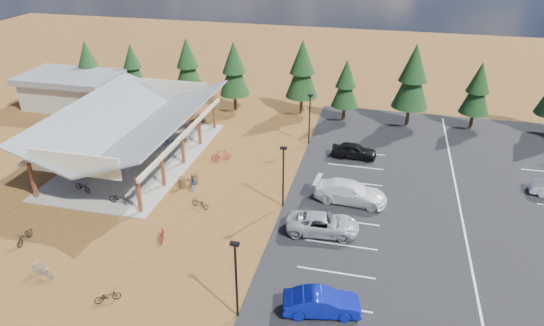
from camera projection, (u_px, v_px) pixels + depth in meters
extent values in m
plane|color=brown|center=(214.00, 212.00, 37.32)|extent=(140.00, 140.00, 0.00)
cube|color=black|center=(463.00, 222.00, 36.06)|extent=(27.00, 44.00, 0.04)
cube|color=gray|center=(138.00, 158.00, 45.43)|extent=(10.60, 18.60, 0.10)
cube|color=brown|center=(33.00, 180.00, 38.42)|extent=(0.25, 0.25, 3.00)
cube|color=brown|center=(65.00, 157.00, 42.05)|extent=(0.25, 0.25, 3.00)
cube|color=brown|center=(92.00, 138.00, 45.68)|extent=(0.25, 0.25, 3.00)
cube|color=brown|center=(115.00, 122.00, 49.31)|extent=(0.25, 0.25, 3.00)
cube|color=brown|center=(134.00, 107.00, 52.94)|extent=(0.25, 0.25, 3.00)
cube|color=brown|center=(139.00, 194.00, 36.50)|extent=(0.25, 0.25, 3.00)
cube|color=brown|center=(163.00, 169.00, 40.13)|extent=(0.25, 0.25, 3.00)
cube|color=brown|center=(183.00, 148.00, 43.76)|extent=(0.25, 0.25, 3.00)
cube|color=brown|center=(199.00, 130.00, 47.40)|extent=(0.25, 0.25, 3.00)
cube|color=brown|center=(214.00, 115.00, 51.03)|extent=(0.25, 0.25, 3.00)
cube|color=beige|center=(85.00, 123.00, 45.07)|extent=(0.22, 18.00, 0.35)
cube|color=beige|center=(185.00, 133.00, 43.00)|extent=(0.22, 18.00, 0.35)
cube|color=slate|center=(104.00, 116.00, 44.23)|extent=(5.85, 19.40, 2.13)
cube|color=slate|center=(162.00, 122.00, 43.02)|extent=(5.85, 19.40, 2.13)
cube|color=beige|center=(74.00, 164.00, 35.89)|extent=(7.50, 0.15, 1.80)
cube|color=beige|center=(174.00, 89.00, 51.45)|extent=(7.50, 0.15, 1.80)
cube|color=#ADA593|center=(72.00, 93.00, 57.14)|extent=(10.00, 6.00, 3.20)
cube|color=slate|center=(69.00, 77.00, 56.25)|extent=(11.00, 7.00, 0.70)
cylinder|color=black|center=(236.00, 282.00, 26.49)|extent=(0.14, 0.14, 5.00)
cube|color=black|center=(235.00, 244.00, 25.33)|extent=(0.50, 0.25, 0.18)
cylinder|color=black|center=(283.00, 178.00, 36.87)|extent=(0.14, 0.14, 5.00)
cube|color=black|center=(284.00, 148.00, 35.70)|extent=(0.50, 0.25, 0.18)
cylinder|color=black|center=(309.00, 120.00, 47.24)|extent=(0.14, 0.14, 5.00)
cube|color=black|center=(310.00, 95.00, 46.08)|extent=(0.50, 0.25, 0.18)
cylinder|color=#4F381C|center=(182.00, 183.00, 40.44)|extent=(0.60, 0.60, 0.90)
cylinder|color=#4F381C|center=(195.00, 179.00, 41.04)|extent=(0.60, 0.60, 0.90)
cylinder|color=#382314|center=(93.00, 90.00, 60.37)|extent=(0.36, 0.36, 1.73)
cone|color=black|center=(89.00, 67.00, 59.03)|extent=(3.04, 3.04, 4.14)
cone|color=black|center=(86.00, 53.00, 58.24)|extent=(2.35, 2.35, 3.11)
cylinder|color=#382314|center=(136.00, 91.00, 60.40)|extent=(0.36, 0.36, 1.63)
cone|color=black|center=(133.00, 69.00, 59.13)|extent=(2.87, 2.87, 3.91)
cone|color=black|center=(131.00, 56.00, 58.39)|extent=(2.22, 2.22, 2.94)
cylinder|color=#382314|center=(190.00, 95.00, 58.61)|extent=(0.36, 0.36, 1.91)
cone|color=black|center=(188.00, 68.00, 57.12)|extent=(3.36, 3.36, 4.59)
cone|color=black|center=(187.00, 52.00, 56.25)|extent=(2.60, 2.60, 3.44)
cylinder|color=#382314|center=(235.00, 102.00, 56.26)|extent=(0.36, 0.36, 1.96)
cone|color=black|center=(234.00, 74.00, 54.73)|extent=(3.45, 3.45, 4.71)
cone|color=black|center=(234.00, 57.00, 53.83)|extent=(2.67, 2.67, 3.53)
cylinder|color=#382314|center=(301.00, 105.00, 55.30)|extent=(0.36, 0.36, 2.07)
cone|color=black|center=(302.00, 75.00, 53.69)|extent=(3.63, 3.63, 4.96)
cone|color=black|center=(303.00, 56.00, 52.75)|extent=(2.81, 2.81, 3.72)
cylinder|color=#382314|center=(344.00, 113.00, 53.64)|extent=(0.36, 0.36, 1.66)
cone|color=black|center=(345.00, 88.00, 52.35)|extent=(2.92, 2.92, 3.98)
cone|color=black|center=(347.00, 73.00, 51.59)|extent=(2.26, 2.26, 2.99)
cylinder|color=#382314|center=(408.00, 116.00, 52.11)|extent=(0.36, 0.36, 2.16)
cone|color=black|center=(412.00, 83.00, 50.43)|extent=(3.81, 3.81, 5.20)
cone|color=black|center=(415.00, 62.00, 49.44)|extent=(2.94, 2.94, 3.90)
cylinder|color=#382314|center=(471.00, 120.00, 51.54)|extent=(0.36, 0.36, 1.75)
cone|color=black|center=(477.00, 94.00, 50.17)|extent=(3.09, 3.09, 4.21)
cone|color=black|center=(480.00, 77.00, 49.37)|extent=(2.39, 2.39, 3.16)
imported|color=black|center=(83.00, 187.00, 39.61)|extent=(1.87, 1.15, 0.93)
imported|color=gray|center=(94.00, 166.00, 42.84)|extent=(1.66, 0.97, 0.96)
imported|color=navy|center=(124.00, 148.00, 46.23)|extent=(1.86, 1.08, 0.93)
imported|color=maroon|center=(143.00, 124.00, 51.37)|extent=(1.74, 0.64, 1.02)
imported|color=black|center=(119.00, 199.00, 37.94)|extent=(1.83, 0.76, 0.94)
imported|color=#919399|center=(127.00, 172.00, 41.83)|extent=(1.68, 0.48, 1.01)
imported|color=navy|center=(169.00, 142.00, 47.50)|extent=(1.64, 0.60, 0.86)
imported|color=maroon|center=(192.00, 126.00, 50.71)|extent=(1.82, 0.67, 1.07)
imported|color=black|center=(25.00, 236.00, 33.64)|extent=(0.86, 1.87, 0.95)
imported|color=maroon|center=(162.00, 235.00, 33.82)|extent=(0.92, 1.57, 0.91)
imported|color=black|center=(108.00, 296.00, 28.48)|extent=(1.55, 1.33, 0.80)
imported|color=gray|center=(42.00, 269.00, 30.40)|extent=(1.88, 0.85, 1.09)
imported|color=#285A9E|center=(194.00, 183.00, 40.36)|extent=(0.97, 1.90, 0.95)
imported|color=maroon|center=(221.00, 155.00, 44.80)|extent=(1.86, 1.36, 1.11)
imported|color=black|center=(200.00, 203.00, 37.60)|extent=(1.67, 0.97, 0.83)
imported|color=#0A1491|center=(322.00, 303.00, 27.48)|extent=(4.65, 2.42, 1.46)
imported|color=#A3A8AC|center=(323.00, 224.00, 34.50)|extent=(5.39, 2.88, 1.44)
imported|color=white|center=(350.00, 192.00, 38.22)|extent=(5.91, 2.76, 1.67)
imported|color=black|center=(354.00, 151.00, 45.24)|extent=(4.15, 1.69, 1.41)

